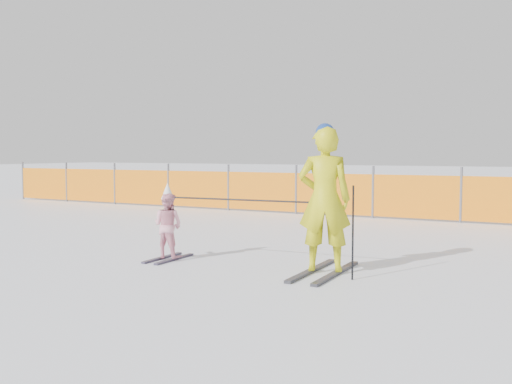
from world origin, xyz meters
TOP-DOWN VIEW (x-y plane):
  - ground at (0.00, 0.00)m, footprint 120.00×120.00m
  - adult at (1.20, 0.11)m, footprint 0.79×1.56m
  - child at (-1.17, -0.05)m, footprint 0.47×0.90m
  - ski_poles at (0.60, -0.01)m, footprint 2.71×0.22m
  - safety_fence at (-3.43, 6.52)m, footprint 17.24×0.06m

SIDE VIEW (x-z plane):
  - ground at x=0.00m, z-range 0.00..0.00m
  - child at x=-1.17m, z-range -0.05..1.08m
  - safety_fence at x=-3.43m, z-range -0.07..1.18m
  - ski_poles at x=0.60m, z-range 0.22..1.39m
  - adult at x=1.20m, z-range 0.00..1.95m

